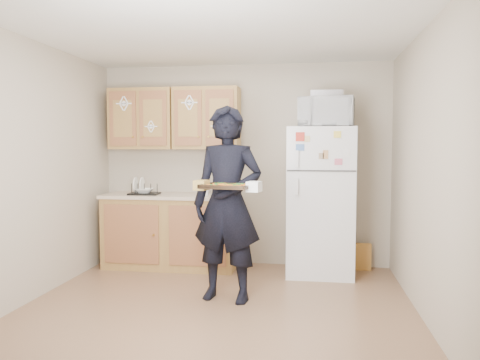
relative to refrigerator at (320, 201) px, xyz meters
name	(u,v)px	position (x,y,z in m)	size (l,w,h in m)	color
floor	(215,311)	(-0.95, -1.43, -0.85)	(3.60, 3.60, 0.00)	brown
ceiling	(214,28)	(-0.95, -1.43, 1.65)	(3.60, 3.60, 0.00)	white
wall_back	(244,165)	(-0.95, 0.37, 0.40)	(3.60, 0.04, 2.50)	#B2A590
wall_front	(141,192)	(-0.95, -3.23, 0.40)	(3.60, 0.04, 2.50)	#B2A590
wall_left	(27,171)	(-2.75, -1.43, 0.40)	(0.04, 3.60, 2.50)	#B2A590
wall_right	(429,174)	(0.85, -1.43, 0.40)	(0.04, 3.60, 2.50)	#B2A590
refrigerator	(320,201)	(0.00, 0.00, 0.00)	(0.75, 0.70, 1.70)	white
base_cabinet	(172,232)	(-1.80, 0.05, -0.42)	(1.60, 0.60, 0.86)	brown
countertop	(171,196)	(-1.80, 0.05, 0.03)	(1.64, 0.64, 0.04)	beige
upper_cab_left	(143,119)	(-2.20, 0.18, 0.98)	(0.80, 0.33, 0.75)	brown
upper_cab_right	(207,119)	(-1.38, 0.18, 0.98)	(0.80, 0.33, 0.75)	brown
cereal_box	(362,257)	(0.52, 0.24, -0.69)	(0.20, 0.07, 0.32)	#EBD053
person	(227,204)	(-0.90, -1.09, 0.08)	(0.68, 0.45, 1.87)	black
baking_tray	(227,187)	(-0.84, -1.38, 0.27)	(0.44, 0.32, 0.04)	black
pizza_front_left	(213,185)	(-0.96, -1.44, 0.29)	(0.15, 0.15, 0.02)	orange
pizza_front_right	(235,186)	(-0.76, -1.47, 0.29)	(0.15, 0.15, 0.02)	orange
pizza_back_left	(220,184)	(-0.93, -1.29, 0.29)	(0.15, 0.15, 0.02)	orange
pizza_back_right	(241,185)	(-0.73, -1.33, 0.29)	(0.15, 0.15, 0.02)	orange
pizza_center	(227,185)	(-0.84, -1.38, 0.29)	(0.15, 0.15, 0.02)	orange
microwave	(327,112)	(0.06, -0.05, 1.02)	(0.60, 0.41, 0.33)	white
foil_pan	(326,94)	(0.06, -0.02, 1.22)	(0.36, 0.25, 0.08)	#B2B0B7
dish_rack	(144,189)	(-2.11, -0.03, 0.12)	(0.35, 0.27, 0.14)	black
bowl	(144,191)	(-2.11, -0.03, 0.10)	(0.23, 0.23, 0.06)	white
soap_bottle	(205,188)	(-1.36, -0.02, 0.14)	(0.08, 0.08, 0.18)	white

